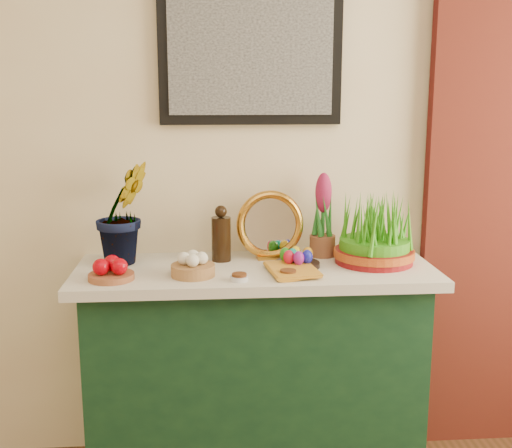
# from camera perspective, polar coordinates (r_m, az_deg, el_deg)

# --- Properties ---
(sideboard) EXTENTS (1.30, 0.45, 0.85)m
(sideboard) POSITION_cam_1_polar(r_m,az_deg,el_deg) (2.69, -0.09, -13.38)
(sideboard) COLOR #153C1F
(sideboard) RESTS_ON ground
(tablecloth) EXTENTS (1.40, 0.55, 0.04)m
(tablecloth) POSITION_cam_1_polar(r_m,az_deg,el_deg) (2.53, -0.09, -4.21)
(tablecloth) COLOR silver
(tablecloth) RESTS_ON sideboard
(hyacinth_green) EXTENTS (0.35, 0.34, 0.54)m
(hyacinth_green) POSITION_cam_1_polar(r_m,az_deg,el_deg) (2.57, -11.75, 2.44)
(hyacinth_green) COLOR #257226
(hyacinth_green) RESTS_ON tablecloth
(apple_bowl) EXTENTS (0.21, 0.21, 0.08)m
(apple_bowl) POSITION_cam_1_polar(r_m,az_deg,el_deg) (2.40, -12.76, -4.03)
(apple_bowl) COLOR brown
(apple_bowl) RESTS_ON tablecloth
(garlic_basket) EXTENTS (0.21, 0.21, 0.09)m
(garlic_basket) POSITION_cam_1_polar(r_m,az_deg,el_deg) (2.40, -5.63, -3.74)
(garlic_basket) COLOR #AA7444
(garlic_basket) RESTS_ON tablecloth
(vinegar_cruet) EXTENTS (0.08, 0.08, 0.23)m
(vinegar_cruet) POSITION_cam_1_polar(r_m,az_deg,el_deg) (2.59, -3.11, -1.11)
(vinegar_cruet) COLOR black
(vinegar_cruet) RESTS_ON tablecloth
(mirror) EXTENTS (0.28, 0.09, 0.28)m
(mirror) POSITION_cam_1_polar(r_m,az_deg,el_deg) (2.62, 1.27, -0.16)
(mirror) COLOR #C5862A
(mirror) RESTS_ON tablecloth
(book) EXTENTS (0.19, 0.25, 0.03)m
(book) POSITION_cam_1_polar(r_m,az_deg,el_deg) (2.41, 1.24, -4.16)
(book) COLOR orange
(book) RESTS_ON tablecloth
(spice_dish_left) EXTENTS (0.07, 0.07, 0.03)m
(spice_dish_left) POSITION_cam_1_polar(r_m,az_deg,el_deg) (2.33, -1.50, -4.76)
(spice_dish_left) COLOR silver
(spice_dish_left) RESTS_ON tablecloth
(spice_dish_right) EXTENTS (0.07, 0.07, 0.03)m
(spice_dish_right) POSITION_cam_1_polar(r_m,az_deg,el_deg) (2.37, 2.88, -4.46)
(spice_dish_right) COLOR silver
(spice_dish_right) RESTS_ON tablecloth
(egg_plate) EXTENTS (0.23, 0.23, 0.07)m
(egg_plate) POSITION_cam_1_polar(r_m,az_deg,el_deg) (2.51, 3.64, -3.16)
(egg_plate) COLOR black
(egg_plate) RESTS_ON tablecloth
(hyacinth_pink) EXTENTS (0.11, 0.11, 0.35)m
(hyacinth_pink) POSITION_cam_1_polar(r_m,az_deg,el_deg) (2.66, 5.97, 0.45)
(hyacinth_pink) COLOR brown
(hyacinth_pink) RESTS_ON tablecloth
(wheatgrass_sabzeh) EXTENTS (0.32, 0.32, 0.26)m
(wheatgrass_sabzeh) POSITION_cam_1_polar(r_m,az_deg,el_deg) (2.59, 10.51, -0.95)
(wheatgrass_sabzeh) COLOR maroon
(wheatgrass_sabzeh) RESTS_ON tablecloth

